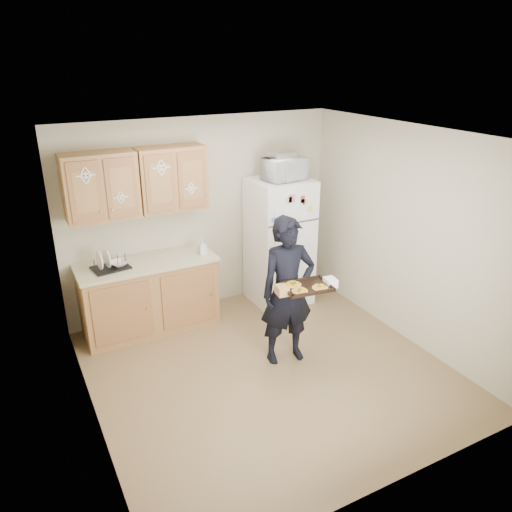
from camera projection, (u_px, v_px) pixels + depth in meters
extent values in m
plane|color=brown|center=(269.00, 370.00, 5.41)|extent=(3.60, 3.60, 0.00)
plane|color=silver|center=(271.00, 136.00, 4.47)|extent=(3.60, 3.60, 0.00)
cube|color=#BDB499|center=(202.00, 216.00, 6.41)|extent=(3.60, 0.04, 2.50)
cube|color=#BDB499|center=(396.00, 355.00, 3.46)|extent=(3.60, 0.04, 2.50)
cube|color=#BDB499|center=(82.00, 304.00, 4.16)|extent=(0.04, 3.60, 2.50)
cube|color=#BDB499|center=(407.00, 236.00, 5.71)|extent=(0.04, 3.60, 2.50)
cube|color=white|center=(279.00, 242.00, 6.67)|extent=(0.75, 0.70, 1.70)
cube|color=olive|center=(150.00, 297.00, 6.10)|extent=(1.60, 0.60, 0.86)
cube|color=#BFB493|center=(146.00, 263.00, 5.93)|extent=(1.64, 0.64, 0.04)
cube|color=olive|center=(100.00, 187.00, 5.51)|extent=(0.80, 0.33, 0.75)
cube|color=olive|center=(171.00, 178.00, 5.86)|extent=(0.80, 0.33, 0.75)
cube|color=gold|center=(301.00, 275.00, 7.35)|extent=(0.20, 0.07, 0.32)
imported|color=black|center=(288.00, 291.00, 5.33)|extent=(0.65, 0.48, 1.66)
cube|color=black|center=(307.00, 287.00, 5.04)|extent=(0.52, 0.41, 0.04)
cylinder|color=orange|center=(300.00, 291.00, 4.93)|extent=(0.16, 0.16, 0.02)
cylinder|color=orange|center=(320.00, 287.00, 5.00)|extent=(0.16, 0.16, 0.02)
cylinder|color=orange|center=(293.00, 284.00, 5.07)|extent=(0.16, 0.16, 0.02)
imported|color=white|center=(284.00, 169.00, 6.27)|extent=(0.56, 0.43, 0.28)
cube|color=#B9B9C0|center=(283.00, 155.00, 6.22)|extent=(0.34, 0.25, 0.07)
cube|color=black|center=(110.00, 262.00, 5.69)|extent=(0.44, 0.35, 0.16)
imported|color=white|center=(119.00, 263.00, 5.75)|extent=(0.26, 0.26, 0.05)
imported|color=white|center=(202.00, 247.00, 6.10)|extent=(0.09, 0.09, 0.19)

